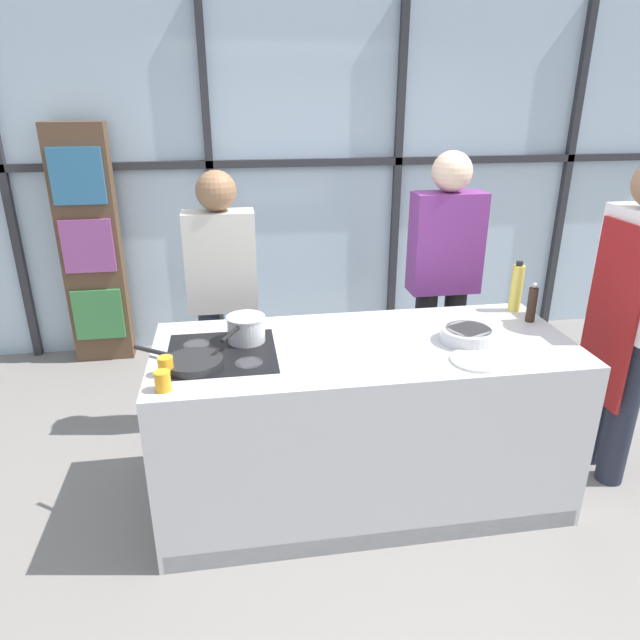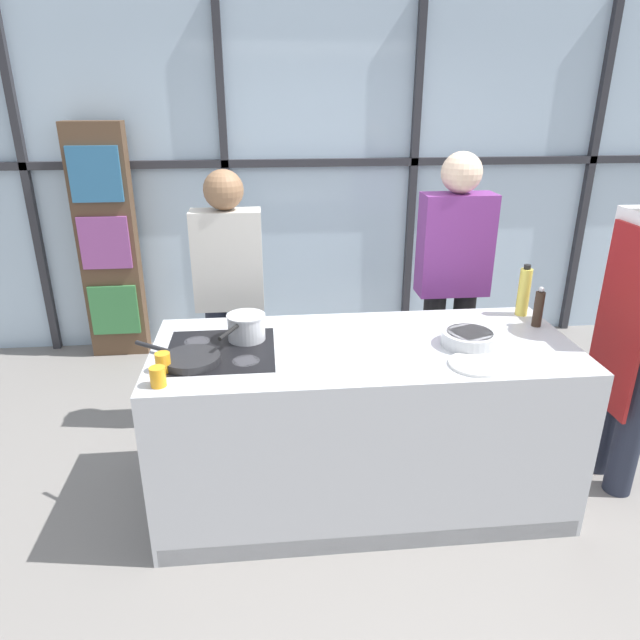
# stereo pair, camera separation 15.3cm
# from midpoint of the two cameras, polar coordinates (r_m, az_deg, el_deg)

# --- Properties ---
(ground_plane) EXTENTS (18.00, 18.00, 0.00)m
(ground_plane) POSITION_cam_midpoint_polar(r_m,az_deg,el_deg) (3.32, 5.37, -16.88)
(ground_plane) COLOR gray
(back_window_wall) EXTENTS (6.40, 0.10, 2.80)m
(back_window_wall) POSITION_cam_midpoint_polar(r_m,az_deg,el_deg) (4.84, 0.97, 13.93)
(back_window_wall) COLOR silver
(back_window_wall) RESTS_ON ground_plane
(bookshelf) EXTENTS (0.45, 0.19, 1.87)m
(bookshelf) POSITION_cam_midpoint_polar(r_m,az_deg,el_deg) (4.86, -19.59, 7.11)
(bookshelf) COLOR brown
(bookshelf) RESTS_ON ground_plane
(demo_island) EXTENTS (2.09, 0.87, 0.91)m
(demo_island) POSITION_cam_midpoint_polar(r_m,az_deg,el_deg) (3.06, 5.65, -10.26)
(demo_island) COLOR silver
(demo_island) RESTS_ON ground_plane
(spectator_far_left) EXTENTS (0.42, 0.23, 1.67)m
(spectator_far_left) POSITION_cam_midpoint_polar(r_m,az_deg,el_deg) (3.53, -7.81, 3.17)
(spectator_far_left) COLOR #232838
(spectator_far_left) RESTS_ON ground_plane
(spectator_center_left) EXTENTS (0.44, 0.25, 1.75)m
(spectator_center_left) POSITION_cam_midpoint_polar(r_m,az_deg,el_deg) (3.72, 14.27, 4.45)
(spectator_center_left) COLOR black
(spectator_center_left) RESTS_ON ground_plane
(frying_pan) EXTENTS (0.42, 0.34, 0.04)m
(frying_pan) POSITION_cam_midpoint_polar(r_m,az_deg,el_deg) (2.69, -11.28, -3.83)
(frying_pan) COLOR #232326
(frying_pan) RESTS_ON demo_island
(saucepan) EXTENTS (0.22, 0.34, 0.13)m
(saucepan) POSITION_cam_midpoint_polar(r_m,az_deg,el_deg) (2.88, -5.89, -0.66)
(saucepan) COLOR silver
(saucepan) RESTS_ON demo_island
(white_plate) EXTENTS (0.25, 0.25, 0.01)m
(white_plate) POSITION_cam_midpoint_polar(r_m,az_deg,el_deg) (2.73, 16.94, -4.28)
(white_plate) COLOR white
(white_plate) RESTS_ON demo_island
(mixing_bowl) EXTENTS (0.28, 0.28, 0.07)m
(mixing_bowl) POSITION_cam_midpoint_polar(r_m,az_deg,el_deg) (2.92, 16.17, -1.75)
(mixing_bowl) COLOR silver
(mixing_bowl) RESTS_ON demo_island
(oil_bottle) EXTENTS (0.07, 0.07, 0.29)m
(oil_bottle) POSITION_cam_midpoint_polar(r_m,az_deg,el_deg) (3.38, 20.95, 2.67)
(oil_bottle) COLOR #E0CC4C
(oil_bottle) RESTS_ON demo_island
(pepper_grinder) EXTENTS (0.05, 0.05, 0.22)m
(pepper_grinder) POSITION_cam_midpoint_polar(r_m,az_deg,el_deg) (3.26, 22.28, 1.09)
(pepper_grinder) COLOR #332319
(pepper_grinder) RESTS_ON demo_island
(juice_glass_near) EXTENTS (0.07, 0.07, 0.09)m
(juice_glass_near) POSITION_cam_midpoint_polar(r_m,az_deg,el_deg) (2.50, -14.22, -5.54)
(juice_glass_near) COLOR orange
(juice_glass_near) RESTS_ON demo_island
(juice_glass_far) EXTENTS (0.07, 0.07, 0.09)m
(juice_glass_far) POSITION_cam_midpoint_polar(r_m,az_deg,el_deg) (2.63, -13.82, -4.14)
(juice_glass_far) COLOR orange
(juice_glass_far) RESTS_ON demo_island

